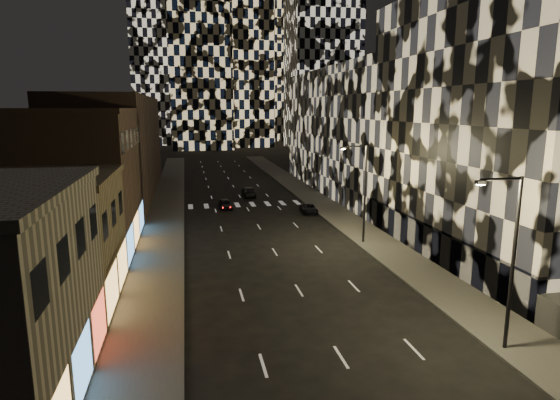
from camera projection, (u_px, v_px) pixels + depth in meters
name	position (u px, v px, depth m)	size (l,w,h in m)	color
sidewalk_left	(167.00, 207.00, 59.25)	(4.00, 120.00, 0.15)	#47443F
sidewalk_right	(318.00, 201.00, 63.13)	(4.00, 120.00, 0.15)	#47443F
curb_left	(183.00, 206.00, 59.66)	(0.20, 120.00, 0.15)	#4C4C47
curb_right	(303.00, 202.00, 62.72)	(0.20, 120.00, 0.15)	#4C4C47
retail_tan	(32.00, 245.00, 29.24)	(10.00, 10.00, 8.00)	#8A7A53
retail_brown	(74.00, 183.00, 40.88)	(10.00, 15.00, 12.00)	brown
retail_filler_left	(116.00, 147.00, 66.18)	(10.00, 40.00, 14.00)	brown
midrise_right	(523.00, 125.00, 38.43)	(16.00, 25.00, 22.00)	#232326
midrise_base	(430.00, 242.00, 38.77)	(0.60, 25.00, 3.00)	#383838
midrise_filler_right	(371.00, 131.00, 70.07)	(16.00, 40.00, 18.00)	#232326
streetlight_near	(510.00, 252.00, 23.31)	(2.55, 0.25, 9.00)	black
streetlight_far	(363.00, 187.00, 42.55)	(2.55, 0.25, 9.00)	black
car_dark_midlane	(225.00, 204.00, 58.46)	(1.45, 3.61, 1.23)	black
car_dark_oncoming	(249.00, 192.00, 66.86)	(1.88, 4.62, 1.34)	black
car_dark_rightlane	(309.00, 209.00, 56.14)	(1.80, 3.91, 1.09)	black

